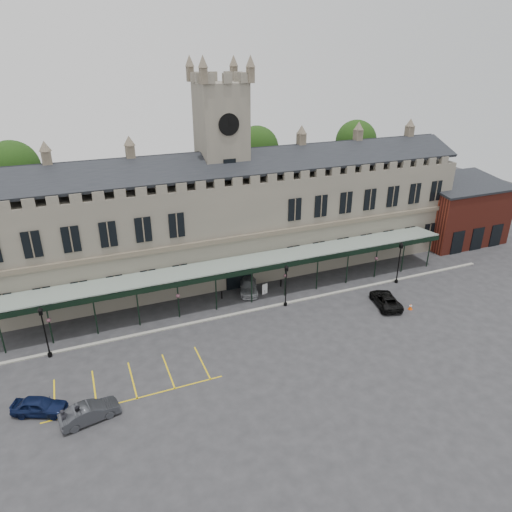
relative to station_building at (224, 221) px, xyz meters
name	(u,v)px	position (x,y,z in m)	size (l,w,h in m)	color
ground	(280,337)	(0.00, -15.91, -6.47)	(140.00, 140.00, 0.00)	#28282A
station_building	(224,221)	(0.00, 0.00, 0.00)	(60.00, 10.36, 17.30)	#666155
clock_tower	(222,166)	(0.00, 0.09, 6.64)	(5.60, 5.60, 24.80)	#666155
canopy	(251,282)	(0.00, -8.45, -4.06)	(50.00, 4.10, 4.30)	#8C9E93
brick_annex	(458,213)	(34.00, -2.94, -2.31)	(12.40, 8.36, 9.23)	maroon
kerb	(258,309)	(0.00, -10.41, -6.41)	(60.00, 0.40, 0.12)	gray
parking_markings	(133,383)	(-14.00, -17.41, -6.47)	(16.00, 6.00, 0.01)	gold
tree_behind_left	(13,169)	(-22.00, 9.09, 6.35)	(6.00, 6.00, 16.00)	#332314
tree_behind_mid	(257,150)	(8.00, 9.09, 6.35)	(6.00, 6.00, 16.00)	#332314
tree_behind_right	(356,142)	(24.00, 9.09, 6.35)	(6.00, 6.00, 16.00)	#332314
lamp_post_left	(44,328)	(-20.28, -10.82, -3.45)	(0.48, 0.48, 5.10)	black
lamp_post_mid	(286,282)	(3.09, -10.71, -3.60)	(0.46, 0.46, 4.84)	black
lamp_post_right	(399,259)	(17.54, -10.89, -3.39)	(0.49, 0.49, 5.20)	black
traffic_cone	(411,307)	(14.93, -16.53, -6.14)	(0.41, 0.41, 0.66)	#F14B07
sign_board	(265,289)	(2.08, -7.47, -5.87)	(0.71, 0.23, 1.23)	black
bollard_left	(222,295)	(-2.73, -6.65, -6.02)	(0.16, 0.16, 0.90)	black
bollard_right	(281,283)	(4.51, -6.57, -6.02)	(0.16, 0.16, 0.89)	black
car_left_a	(39,406)	(-20.94, -18.18, -5.79)	(1.61, 4.00, 1.36)	#0C1637
car_left_b	(90,412)	(-17.50, -20.34, -5.77)	(1.48, 4.25, 1.40)	#313338
car_taxi	(248,286)	(0.62, -6.17, -5.77)	(1.95, 4.80, 1.39)	#94969B
car_van	(386,300)	(13.00, -14.77, -5.79)	(2.25, 4.87, 1.35)	black
person_a	(65,420)	(-19.20, -20.71, -5.57)	(0.66, 0.43, 1.80)	black
person_b	(78,416)	(-18.30, -20.63, -5.58)	(0.86, 0.67, 1.77)	black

